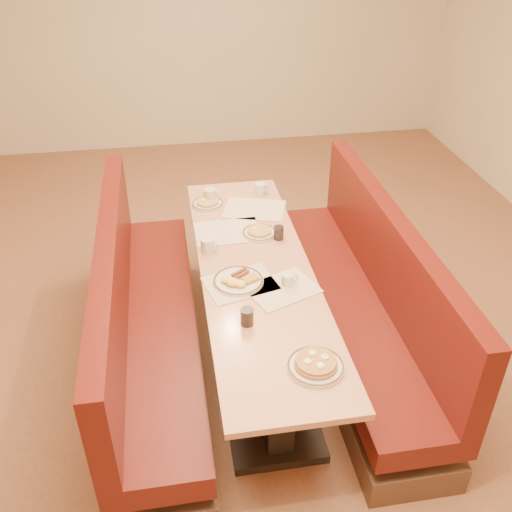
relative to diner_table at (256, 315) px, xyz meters
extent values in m
plane|color=#9E6647|center=(0.00, 0.00, -0.37)|extent=(8.00, 8.00, 0.00)
cube|color=beige|center=(0.00, 4.00, 1.03)|extent=(6.00, 0.04, 2.80)
cube|color=black|center=(0.00, 0.00, -0.34)|extent=(0.55, 1.88, 0.06)
cube|color=black|center=(0.00, 0.00, -0.02)|extent=(0.15, 1.75, 0.71)
cube|color=tan|center=(0.00, 0.00, 0.36)|extent=(0.70, 2.50, 0.04)
cube|color=#4C3326|center=(-0.68, 0.00, -0.27)|extent=(0.55, 2.50, 0.20)
cube|color=#4F0D0D|center=(-0.68, 0.00, 0.00)|extent=(0.55, 2.50, 0.16)
cube|color=#4F0D0D|center=(-0.89, 0.00, 0.38)|extent=(0.12, 2.50, 0.60)
cube|color=#4C3326|center=(0.68, 0.00, -0.27)|extent=(0.55, 2.50, 0.20)
cube|color=#4F0D0D|center=(0.68, 0.00, 0.00)|extent=(0.55, 2.50, 0.16)
cube|color=#4F0D0D|center=(0.89, 0.00, 0.38)|extent=(0.12, 2.50, 0.60)
cube|color=#FBE4C4|center=(-0.12, -0.14, 0.38)|extent=(0.47, 0.40, 0.00)
cube|color=#FBE4C4|center=(0.12, -0.24, 0.38)|extent=(0.48, 0.43, 0.00)
cube|color=#FBE4C4|center=(-0.12, 0.48, 0.38)|extent=(0.46, 0.35, 0.00)
cube|color=#FBE4C4|center=(0.12, 0.77, 0.38)|extent=(0.52, 0.45, 0.00)
cylinder|color=beige|center=(0.15, -0.91, 0.39)|extent=(0.29, 0.29, 0.02)
torus|color=brown|center=(0.15, -0.91, 0.39)|extent=(0.29, 0.29, 0.01)
cylinder|color=#C28B45|center=(0.15, -0.91, 0.40)|extent=(0.22, 0.22, 0.02)
cylinder|color=#C28B45|center=(0.15, -0.91, 0.42)|extent=(0.20, 0.20, 0.02)
cylinder|color=#FFFAA6|center=(0.20, -0.91, 0.44)|extent=(0.04, 0.04, 0.01)
cylinder|color=#FFFAA6|center=(0.14, -0.87, 0.44)|extent=(0.04, 0.04, 0.01)
cylinder|color=#FFFAA6|center=(0.10, -0.92, 0.44)|extent=(0.04, 0.04, 0.01)
cylinder|color=#FFFAA6|center=(0.16, -0.96, 0.44)|extent=(0.04, 0.04, 0.01)
cylinder|color=beige|center=(-0.13, -0.13, 0.39)|extent=(0.31, 0.31, 0.02)
torus|color=brown|center=(-0.13, -0.13, 0.40)|extent=(0.31, 0.31, 0.01)
ellipsoid|color=yellow|center=(-0.17, -0.17, 0.42)|extent=(0.08, 0.08, 0.04)
ellipsoid|color=yellow|center=(-0.13, -0.19, 0.41)|extent=(0.07, 0.07, 0.04)
ellipsoid|color=yellow|center=(-0.21, -0.14, 0.41)|extent=(0.06, 0.06, 0.03)
cylinder|color=brown|center=(-0.10, -0.09, 0.41)|extent=(0.11, 0.08, 0.02)
cylinder|color=brown|center=(-0.12, -0.06, 0.41)|extent=(0.11, 0.08, 0.02)
cube|color=#DF8645|center=(-0.06, -0.14, 0.41)|extent=(0.11, 0.10, 0.02)
cylinder|color=beige|center=(0.09, 0.42, 0.38)|extent=(0.24, 0.24, 0.02)
torus|color=brown|center=(0.09, 0.42, 0.39)|extent=(0.23, 0.23, 0.01)
cylinder|color=#C08A44|center=(0.09, 0.42, 0.40)|extent=(0.17, 0.17, 0.02)
ellipsoid|color=yellow|center=(0.06, 0.44, 0.41)|extent=(0.05, 0.05, 0.02)
cylinder|color=beige|center=(-0.22, 0.90, 0.38)|extent=(0.24, 0.24, 0.02)
torus|color=brown|center=(-0.22, 0.90, 0.39)|extent=(0.23, 0.23, 0.01)
cylinder|color=#C08A44|center=(-0.22, 0.90, 0.40)|extent=(0.17, 0.17, 0.02)
ellipsoid|color=yellow|center=(-0.25, 0.92, 0.41)|extent=(0.05, 0.05, 0.02)
cylinder|color=beige|center=(0.16, -0.20, 0.42)|extent=(0.08, 0.08, 0.08)
torus|color=beige|center=(0.20, -0.20, 0.42)|extent=(0.06, 0.02, 0.06)
cylinder|color=black|center=(0.16, -0.20, 0.45)|extent=(0.06, 0.06, 0.01)
cylinder|color=beige|center=(-0.28, 0.26, 0.42)|extent=(0.09, 0.09, 0.10)
torus|color=beige|center=(-0.24, 0.24, 0.42)|extent=(0.07, 0.04, 0.07)
cylinder|color=black|center=(-0.28, 0.26, 0.46)|extent=(0.08, 0.08, 0.01)
cylinder|color=beige|center=(0.20, 1.01, 0.42)|extent=(0.08, 0.08, 0.09)
torus|color=beige|center=(0.25, 1.02, 0.42)|extent=(0.07, 0.03, 0.06)
cylinder|color=black|center=(0.20, 1.01, 0.46)|extent=(0.07, 0.07, 0.01)
cylinder|color=beige|center=(-0.19, 0.97, 0.42)|extent=(0.09, 0.09, 0.10)
torus|color=beige|center=(-0.15, 0.96, 0.42)|extent=(0.07, 0.03, 0.07)
cylinder|color=black|center=(-0.19, 0.97, 0.47)|extent=(0.08, 0.08, 0.01)
cylinder|color=black|center=(-0.14, -0.52, 0.43)|extent=(0.07, 0.07, 0.10)
cylinder|color=silver|center=(-0.14, -0.52, 0.43)|extent=(0.07, 0.07, 0.10)
cylinder|color=black|center=(0.21, 0.34, 0.42)|extent=(0.06, 0.06, 0.09)
cylinder|color=silver|center=(0.21, 0.34, 0.42)|extent=(0.07, 0.07, 0.09)
camera|label=1|loc=(-0.49, -2.92, 2.42)|focal=40.00mm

